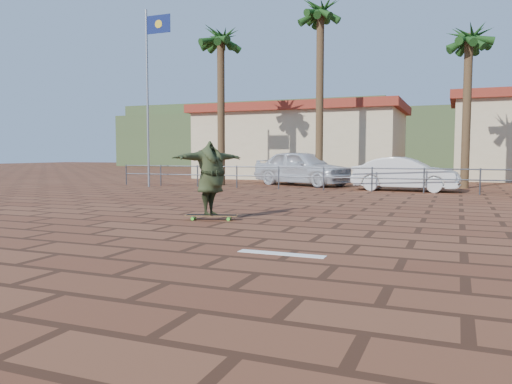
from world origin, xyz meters
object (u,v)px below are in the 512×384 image
at_px(car_white, 405,174).
at_px(skateboarder, 211,178).
at_px(longboard, 211,216).
at_px(car_silver, 302,168).

bearing_deg(car_white, skateboarder, 166.68).
bearing_deg(longboard, car_white, 56.57).
relative_size(skateboarder, car_white, 0.50).
relative_size(car_silver, car_white, 1.18).
distance_m(skateboarder, car_white, 11.56).
bearing_deg(skateboarder, car_silver, 26.71).
bearing_deg(car_silver, skateboarder, -151.46).
xyz_separation_m(skateboarder, car_white, (3.33, 11.07, -0.28)).
relative_size(longboard, skateboarder, 0.59).
bearing_deg(skateboarder, longboard, 19.33).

